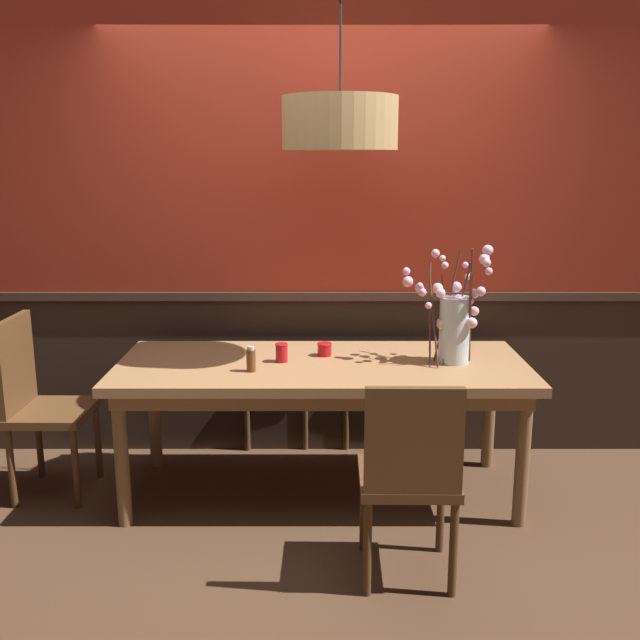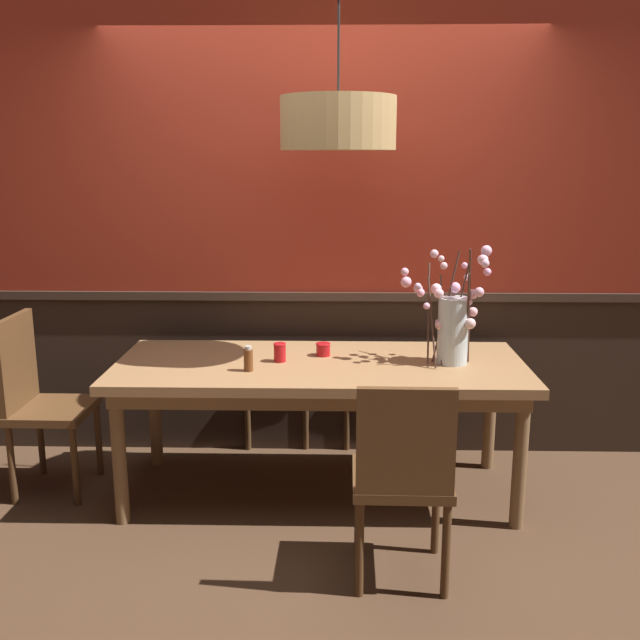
{
  "view_description": "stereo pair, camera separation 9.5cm",
  "coord_description": "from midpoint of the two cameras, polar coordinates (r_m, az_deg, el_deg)",
  "views": [
    {
      "loc": [
        -0.01,
        -3.61,
        1.79
      ],
      "look_at": [
        0.0,
        0.0,
        0.97
      ],
      "focal_mm": 40.25,
      "sensor_mm": 36.0,
      "label": 1
    },
    {
      "loc": [
        0.09,
        -3.61,
        1.79
      ],
      "look_at": [
        0.0,
        0.0,
        0.97
      ],
      "focal_mm": 40.25,
      "sensor_mm": 36.0,
      "label": 2
    }
  ],
  "objects": [
    {
      "name": "back_wall",
      "position": [
        4.28,
        -0.67,
        7.01
      ],
      "size": [
        5.26,
        0.14,
        2.72
      ],
      "color": "#2D2119",
      "rests_on": "ground"
    },
    {
      "name": "condiment_bottle",
      "position": [
        3.6,
        -6.42,
        -3.16
      ],
      "size": [
        0.05,
        0.05,
        0.13
      ],
      "color": "brown",
      "rests_on": "dining_table"
    },
    {
      "name": "candle_holder_nearer_edge",
      "position": [
        3.87,
        -0.5,
        -2.33
      ],
      "size": [
        0.08,
        0.08,
        0.07
      ],
      "color": "red",
      "rests_on": "dining_table"
    },
    {
      "name": "candle_holder_nearer_center",
      "position": [
        3.76,
        -3.95,
        -2.6
      ],
      "size": [
        0.07,
        0.07,
        0.1
      ],
      "color": "red",
      "rests_on": "dining_table"
    },
    {
      "name": "vase_with_blossoms",
      "position": [
        3.76,
        9.76,
        -0.27
      ],
      "size": [
        0.44,
        0.3,
        0.62
      ],
      "color": "silver",
      "rests_on": "dining_table"
    },
    {
      "name": "dining_table",
      "position": [
        3.78,
        -0.73,
        -4.55
      ],
      "size": [
        2.14,
        0.88,
        0.74
      ],
      "color": "#997047",
      "rests_on": "ground"
    },
    {
      "name": "chair_near_side_right",
      "position": [
        3.06,
        6.09,
        -11.86
      ],
      "size": [
        0.42,
        0.42,
        0.91
      ],
      "color": "brown",
      "rests_on": "ground"
    },
    {
      "name": "chair_far_side_right",
      "position": [
        4.62,
        3.53,
        -3.1
      ],
      "size": [
        0.42,
        0.4,
        0.93
      ],
      "color": "brown",
      "rests_on": "ground"
    },
    {
      "name": "chair_far_side_left",
      "position": [
        4.63,
        -4.26,
        -3.05
      ],
      "size": [
        0.44,
        0.41,
        0.93
      ],
      "color": "brown",
      "rests_on": "ground"
    },
    {
      "name": "ground_plane",
      "position": [
        4.03,
        -0.7,
        -13.52
      ],
      "size": [
        24.0,
        24.0,
        0.0
      ],
      "primitive_type": "plane",
      "color": "#4C3321"
    },
    {
      "name": "chair_head_west_end",
      "position": [
        4.13,
        -22.33,
        -5.73
      ],
      "size": [
        0.4,
        0.43,
        0.97
      ],
      "color": "brown",
      "rests_on": "ground"
    },
    {
      "name": "pendant_lamp",
      "position": [
        3.67,
        0.66,
        15.35
      ],
      "size": [
        0.57,
        0.57,
        0.9
      ],
      "color": "tan"
    }
  ]
}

